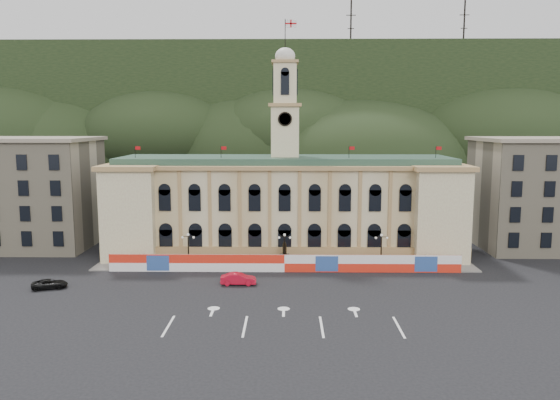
{
  "coord_description": "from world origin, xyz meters",
  "views": [
    {
      "loc": [
        0.41,
        -60.29,
        21.02
      ],
      "look_at": [
        -0.67,
        18.0,
        9.91
      ],
      "focal_mm": 35.0,
      "sensor_mm": 36.0,
      "label": 1
    }
  ],
  "objects_px": {
    "black_suv": "(50,284)",
    "red_sedan": "(238,279)",
    "statue": "(285,259)",
    "lamp_center": "(285,248)"
  },
  "relations": [
    {
      "from": "black_suv",
      "to": "lamp_center",
      "type": "bearing_deg",
      "value": -88.43
    },
    {
      "from": "red_sedan",
      "to": "black_suv",
      "type": "xyz_separation_m",
      "value": [
        -24.0,
        -2.06,
        -0.16
      ]
    },
    {
      "from": "statue",
      "to": "red_sedan",
      "type": "height_order",
      "value": "statue"
    },
    {
      "from": "statue",
      "to": "red_sedan",
      "type": "xyz_separation_m",
      "value": [
        -6.0,
        -9.19,
        -0.42
      ]
    },
    {
      "from": "statue",
      "to": "black_suv",
      "type": "bearing_deg",
      "value": -159.45
    },
    {
      "from": "lamp_center",
      "to": "red_sedan",
      "type": "xyz_separation_m",
      "value": [
        -6.0,
        -8.19,
        -2.31
      ]
    },
    {
      "from": "red_sedan",
      "to": "black_suv",
      "type": "relative_size",
      "value": 0.99
    },
    {
      "from": "black_suv",
      "to": "red_sedan",
      "type": "bearing_deg",
      "value": -102.39
    },
    {
      "from": "lamp_center",
      "to": "red_sedan",
      "type": "distance_m",
      "value": 10.41
    },
    {
      "from": "statue",
      "to": "lamp_center",
      "type": "height_order",
      "value": "lamp_center"
    }
  ]
}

